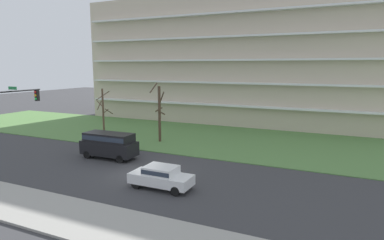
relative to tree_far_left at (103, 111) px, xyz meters
The scene contains 9 objects.
ground 16.51m from the tree_far_left, 39.53° to the right, with size 160.00×160.00×0.00m, color #38383A.
sidewalk_curb_near 22.39m from the tree_far_left, 55.67° to the right, with size 80.00×4.00×0.15m, color #99968E.
grass_lawn_strip 13.38m from the tree_far_left, 16.34° to the left, with size 80.00×16.00×0.08m, color #547F42.
apartment_building 23.00m from the tree_far_left, 55.61° to the left, with size 48.15×14.20×18.32m.
tree_far_left is the anchor object (origin of this frame).
tree_left 7.96m from the tree_far_left, ahead, with size 1.48×1.50×6.55m.
sedan_white_near_left 19.62m from the tree_far_left, 39.21° to the right, with size 4.40×1.80×1.57m.
van_black_center_left 10.67m from the tree_far_left, 47.94° to the right, with size 5.24×2.10×2.36m.
traffic_signal_mast 15.49m from the tree_far_left, 78.94° to the right, with size 0.90×5.60×6.83m.
Camera 1 is at (13.53, -20.70, 8.36)m, focal length 30.57 mm.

